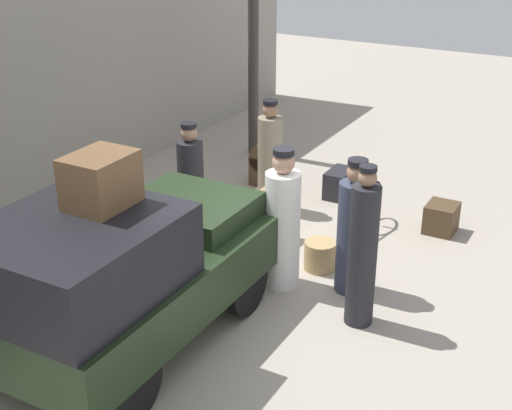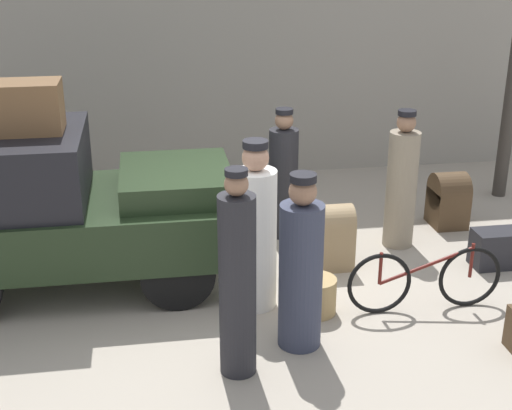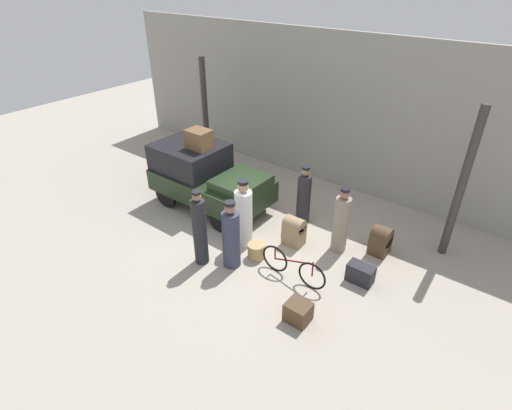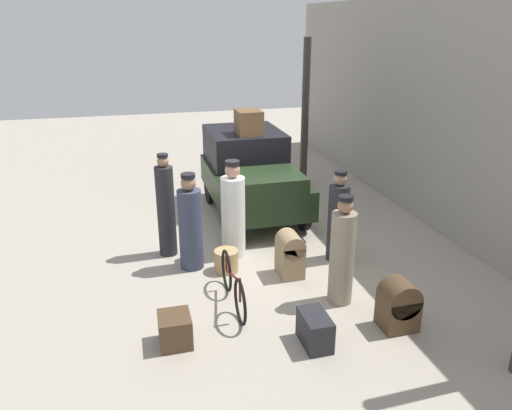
{
  "view_description": "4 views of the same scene",
  "coord_description": "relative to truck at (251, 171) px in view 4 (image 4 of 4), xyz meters",
  "views": [
    {
      "loc": [
        -6.74,
        -3.66,
        4.47
      ],
      "look_at": [
        0.2,
        0.2,
        0.95
      ],
      "focal_mm": 50.0,
      "sensor_mm": 36.0,
      "label": 1
    },
    {
      "loc": [
        -0.88,
        -6.65,
        3.66
      ],
      "look_at": [
        0.2,
        0.2,
        0.95
      ],
      "focal_mm": 50.0,
      "sensor_mm": 36.0,
      "label": 2
    },
    {
      "loc": [
        5.27,
        -6.39,
        5.99
      ],
      "look_at": [
        0.2,
        0.2,
        0.95
      ],
      "focal_mm": 28.0,
      "sensor_mm": 36.0,
      "label": 3
    },
    {
      "loc": [
        8.19,
        -1.88,
        4.02
      ],
      "look_at": [
        0.2,
        0.2,
        0.95
      ],
      "focal_mm": 35.0,
      "sensor_mm": 36.0,
      "label": 4
    }
  ],
  "objects": [
    {
      "name": "ground_plane",
      "position": [
        1.89,
        -0.62,
        -0.94
      ],
      "size": [
        30.0,
        30.0,
        0.0
      ],
      "primitive_type": "plane",
      "color": "#A89E8E"
    },
    {
      "name": "station_building_facade",
      "position": [
        1.89,
        3.46,
        1.31
      ],
      "size": [
        16.0,
        0.15,
        4.5
      ],
      "color": "gray",
      "rests_on": "ground"
    },
    {
      "name": "canopy_pillar_left",
      "position": [
        -1.7,
        1.84,
        0.88
      ],
      "size": [
        0.19,
        0.19,
        3.65
      ],
      "color": "#38332D",
      "rests_on": "ground"
    },
    {
      "name": "truck",
      "position": [
        0.0,
        0.0,
        0.0
      ],
      "size": [
        3.37,
        1.73,
        1.72
      ],
      "color": "black",
      "rests_on": "ground"
    },
    {
      "name": "bicycle",
      "position": [
        3.7,
        -1.19,
        -0.6
      ],
      "size": [
        1.62,
        0.04,
        0.7
      ],
      "color": "black",
      "rests_on": "ground"
    },
    {
      "name": "wicker_basket",
      "position": [
        2.6,
        -1.07,
        -0.75
      ],
      "size": [
        0.41,
        0.41,
        0.38
      ],
      "color": "tan",
      "rests_on": "ground"
    },
    {
      "name": "porter_lifting_near_truck",
      "position": [
        2.02,
        -0.82,
        -0.14
      ],
      "size": [
        0.43,
        0.43,
        1.77
      ],
      "color": "white",
      "rests_on": "ground"
    },
    {
      "name": "porter_standing_middle",
      "position": [
        2.31,
        -1.62,
        -0.17
      ],
      "size": [
        0.4,
        0.4,
        1.69
      ],
      "color": "#33384C",
      "rests_on": "ground"
    },
    {
      "name": "porter_carrying_trunk",
      "position": [
        2.64,
        0.91,
        -0.19
      ],
      "size": [
        0.36,
        0.36,
        1.64
      ],
      "color": "#232328",
      "rests_on": "ground"
    },
    {
      "name": "porter_with_bicycle",
      "position": [
        3.99,
        0.4,
        -0.16
      ],
      "size": [
        0.37,
        0.37,
        1.69
      ],
      "color": "gray",
      "rests_on": "ground"
    },
    {
      "name": "conductor_in_dark_uniform",
      "position": [
        1.69,
        -1.97,
        -0.06
      ],
      "size": [
        0.32,
        0.32,
        1.88
      ],
      "color": "#232328",
      "rests_on": "ground"
    },
    {
      "name": "suitcase_small_leather",
      "position": [
        4.91,
        -0.36,
        -0.72
      ],
      "size": [
        0.57,
        0.33,
        0.44
      ],
      "color": "#232328",
      "rests_on": "ground"
    },
    {
      "name": "trunk_barrel_dark",
      "position": [
        3.0,
        -0.07,
        -0.54
      ],
      "size": [
        0.49,
        0.39,
        0.76
      ],
      "color": "#937A56",
      "rests_on": "ground"
    },
    {
      "name": "trunk_umber_medium",
      "position": [
        4.43,
        -2.13,
        -0.73
      ],
      "size": [
        0.47,
        0.42,
        0.42
      ],
      "color": "#4C3823",
      "rests_on": "ground"
    },
    {
      "name": "trunk_large_brown",
      "position": [
        4.83,
        0.89,
        -0.58
      ],
      "size": [
        0.43,
        0.48,
        0.72
      ],
      "color": "#4C3823",
      "rests_on": "ground"
    },
    {
      "name": "trunk_on_truck_roof",
      "position": [
        -0.15,
        0.0,
        1.04
      ],
      "size": [
        0.65,
        0.51,
        0.51
      ],
      "color": "brown",
      "rests_on": "truck"
    }
  ]
}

